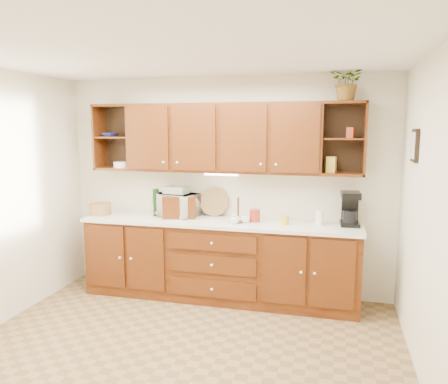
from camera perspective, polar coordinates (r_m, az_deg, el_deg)
The scene contains 25 objects.
floor at distance 4.12m, azimuth -6.19°, elevation -20.82°, with size 4.00×4.00×0.00m, color olive.
ceiling at distance 3.65m, azimuth -6.87°, elevation 17.66°, with size 4.00×4.00×0.00m, color white.
back_wall at distance 5.32m, azimuth 0.20°, elevation 0.74°, with size 4.00×4.00×0.00m, color beige.
right_wall at distance 3.51m, azimuth 25.79°, elevation -4.13°, with size 3.50×3.50×0.00m, color beige.
base_cabinets at distance 5.22m, azimuth -0.62°, elevation -8.98°, with size 3.20×0.60×0.90m, color #371406.
countertop at distance 5.09m, azimuth -0.66°, elevation -3.96°, with size 3.24×0.64×0.04m, color silver.
upper_cabinets at distance 5.11m, azimuth -0.13°, elevation 7.10°, with size 3.20×0.33×0.80m.
undercabinet_light at distance 5.09m, azimuth -0.39°, elevation 2.32°, with size 0.40×0.05×0.03m, color white.
framed_picture at distance 4.32m, azimuth 23.67°, elevation 5.58°, with size 0.03×0.24×0.30m, color black.
wicker_basket at distance 5.63m, azimuth -15.83°, elevation -2.13°, with size 0.26×0.26×0.14m, color #986B3F.
microwave at distance 5.36m, azimuth -6.21°, elevation -1.65°, with size 0.50×0.34×0.28m, color #EFE5CE.
towel_stack at distance 5.33m, azimuth -6.24°, elevation 0.25°, with size 0.27×0.20×0.08m, color #DFC169.
wine_bottle at distance 5.39m, azimuth -8.86°, elevation -1.35°, with size 0.07×0.07×0.33m, color black.
woven_tray at distance 5.35m, azimuth -1.29°, elevation -3.03°, with size 0.36×0.36×0.02m, color #986B3F.
bread_box at distance 5.25m, azimuth -5.82°, elevation -1.90°, with size 0.38×0.24×0.27m, color #371406.
mug_tree at distance 4.96m, azimuth 1.86°, elevation -3.51°, with size 0.25×0.26×0.29m.
canister_red at distance 5.02m, azimuth 4.04°, elevation -3.09°, with size 0.12×0.12×0.14m, color #992E16.
canister_white at distance 4.94m, azimuth 12.36°, elevation -3.31°, with size 0.09×0.09×0.17m, color white.
canister_yellow at distance 4.91m, azimuth 7.96°, elevation -3.63°, with size 0.09×0.09×0.10m, color gold.
coffee_maker at distance 5.01m, azimuth 16.13°, elevation -2.16°, with size 0.22×0.27×0.38m.
bowl_stack at distance 5.62m, azimuth -14.72°, elevation 7.24°, with size 0.18×0.18×0.04m, color navy.
plate_stack at distance 5.56m, azimuth -13.13°, elevation 3.50°, with size 0.21×0.21×0.07m, color white.
pantry_box_yellow at distance 4.94m, azimuth 13.84°, elevation 3.50°, with size 0.10×0.08×0.18m, color gold.
pantry_box_red at distance 4.93m, azimuth 16.19°, elevation 7.45°, with size 0.07×0.07×0.11m, color #992E16.
potted_plant at distance 4.91m, azimuth 15.90°, elevation 13.70°, with size 0.36×0.31×0.40m, color #999999.
Camera 1 is at (1.29, -3.36, 2.01)m, focal length 35.00 mm.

